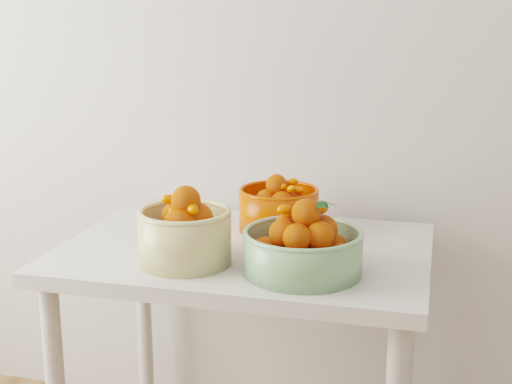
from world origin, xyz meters
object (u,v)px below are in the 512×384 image
bowl_green (303,247)px  bowl_orange (279,208)px  table (245,279)px  bowl_cream (185,233)px

bowl_green → bowl_orange: bowl_green is taller
table → bowl_cream: 0.27m
bowl_cream → bowl_orange: (0.17, 0.34, -0.01)m
bowl_cream → table: bearing=56.7°
bowl_orange → bowl_cream: bearing=-116.2°
bowl_green → bowl_orange: (-0.14, 0.34, 0.00)m
bowl_orange → table: bearing=-108.2°
table → bowl_cream: size_ratio=3.92×
bowl_cream → bowl_green: bearing=0.7°
bowl_green → bowl_cream: bearing=-179.3°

